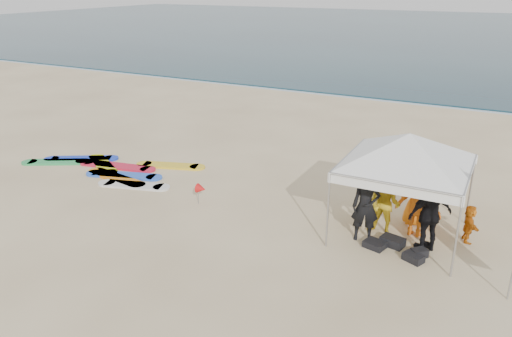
{
  "coord_description": "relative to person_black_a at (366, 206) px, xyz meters",
  "views": [
    {
      "loc": [
        6.73,
        -9.06,
        6.19
      ],
      "look_at": [
        0.7,
        2.6,
        1.2
      ],
      "focal_mm": 35.0,
      "sensor_mm": 36.0,
      "label": 1
    }
  ],
  "objects": [
    {
      "name": "surfboard_spread",
      "position": [
        -9.11,
        0.83,
        -0.89
      ],
      "size": [
        5.86,
        3.07,
        0.07
      ],
      "color": "silver",
      "rests_on": "ground"
    },
    {
      "name": "person_yellow",
      "position": [
        0.35,
        0.49,
        -0.09
      ],
      "size": [
        0.9,
        0.75,
        1.68
      ],
      "primitive_type": "imported",
      "rotation": [
        0.0,
        0.0,
        -0.15
      ],
      "color": "gold",
      "rests_on": "ground"
    },
    {
      "name": "person_orange_b",
      "position": [
        1.02,
        1.47,
        0.01
      ],
      "size": [
        0.93,
        0.61,
        1.89
      ],
      "primitive_type": "imported",
      "rotation": [
        0.0,
        0.0,
        3.16
      ],
      "color": "orange",
      "rests_on": "ground"
    },
    {
      "name": "person_orange_a",
      "position": [
        1.12,
        0.86,
        -0.02
      ],
      "size": [
        1.26,
        0.83,
        1.82
      ],
      "primitive_type": "imported",
      "rotation": [
        0.0,
        0.0,
        3.01
      ],
      "color": "#D85F13",
      "rests_on": "ground"
    },
    {
      "name": "canopy_tent",
      "position": [
        0.75,
        0.69,
        1.79
      ],
      "size": [
        4.13,
        4.13,
        3.12
      ],
      "color": "#A5A5A8",
      "rests_on": "ground"
    },
    {
      "name": "gear_pile",
      "position": [
        0.88,
        -0.2,
        -0.83
      ],
      "size": [
        1.57,
        0.99,
        0.22
      ],
      "color": "black",
      "rests_on": "ground"
    },
    {
      "name": "shoreline_foam",
      "position": [
        -3.99,
        16.04,
        -0.92
      ],
      "size": [
        160.0,
        1.2,
        0.01
      ],
      "primitive_type": "cube",
      "color": "silver",
      "rests_on": "ground"
    },
    {
      "name": "person_seated",
      "position": [
        2.35,
        1.1,
        -0.44
      ],
      "size": [
        0.54,
        0.95,
        0.98
      ],
      "primitive_type": "imported",
      "rotation": [
        0.0,
        0.0,
        1.86
      ],
      "color": "#C96611",
      "rests_on": "ground"
    },
    {
      "name": "ground",
      "position": [
        -3.99,
        -2.16,
        -0.93
      ],
      "size": [
        120.0,
        120.0,
        0.0
      ],
      "primitive_type": "plane",
      "color": "beige",
      "rests_on": "ground"
    },
    {
      "name": "person_black_b",
      "position": [
        1.51,
        0.18,
        0.02
      ],
      "size": [
        1.14,
        1.08,
        1.9
      ],
      "primitive_type": "imported",
      "rotation": [
        0.0,
        0.0,
        3.86
      ],
      "color": "black",
      "rests_on": "ground"
    },
    {
      "name": "person_black_a",
      "position": [
        0.0,
        0.0,
        0.0
      ],
      "size": [
        0.78,
        0.62,
        1.86
      ],
      "primitive_type": "imported",
      "rotation": [
        0.0,
        0.0,
        0.3
      ],
      "color": "black",
      "rests_on": "ground"
    },
    {
      "name": "marker_pennant",
      "position": [
        -4.79,
        -0.12,
        -0.43
      ],
      "size": [
        0.28,
        0.28,
        0.64
      ],
      "color": "#A5A5A8",
      "rests_on": "ground"
    },
    {
      "name": "ocean",
      "position": [
        -3.99,
        57.84,
        -0.89
      ],
      "size": [
        160.0,
        84.0,
        0.08
      ],
      "primitive_type": "cube",
      "color": "#0C2633",
      "rests_on": "ground"
    }
  ]
}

